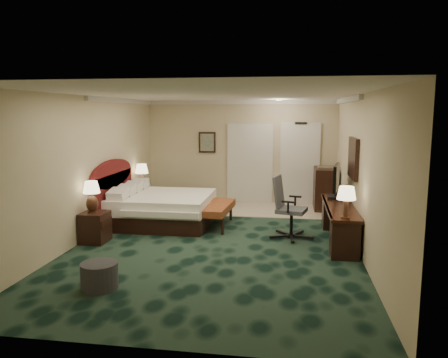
# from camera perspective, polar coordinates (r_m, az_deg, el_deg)

# --- Properties ---
(floor) EXTENTS (5.00, 7.50, 0.00)m
(floor) POSITION_cam_1_polar(r_m,az_deg,el_deg) (8.19, -0.85, -8.26)
(floor) COLOR black
(floor) RESTS_ON ground
(ceiling) EXTENTS (5.00, 7.50, 0.00)m
(ceiling) POSITION_cam_1_polar(r_m,az_deg,el_deg) (7.84, -0.90, 10.97)
(ceiling) COLOR silver
(ceiling) RESTS_ON wall_back
(wall_back) EXTENTS (5.00, 0.00, 2.70)m
(wall_back) POSITION_cam_1_polar(r_m,az_deg,el_deg) (11.60, 2.21, 3.54)
(wall_back) COLOR beige
(wall_back) RESTS_ON ground
(wall_front) EXTENTS (5.00, 0.00, 2.70)m
(wall_front) POSITION_cam_1_polar(r_m,az_deg,el_deg) (4.31, -9.22, -5.33)
(wall_front) COLOR beige
(wall_front) RESTS_ON ground
(wall_left) EXTENTS (0.00, 7.50, 2.70)m
(wall_left) POSITION_cam_1_polar(r_m,az_deg,el_deg) (8.68, -17.39, 1.42)
(wall_left) COLOR beige
(wall_left) RESTS_ON ground
(wall_right) EXTENTS (0.00, 7.50, 2.70)m
(wall_right) POSITION_cam_1_polar(r_m,az_deg,el_deg) (7.89, 17.34, 0.73)
(wall_right) COLOR beige
(wall_right) RESTS_ON ground
(crown_molding) EXTENTS (5.00, 7.50, 0.10)m
(crown_molding) POSITION_cam_1_polar(r_m,az_deg,el_deg) (7.84, -0.90, 10.60)
(crown_molding) COLOR silver
(crown_molding) RESTS_ON wall_back
(tile_patch) EXTENTS (3.20, 1.70, 0.01)m
(tile_patch) POSITION_cam_1_polar(r_m,az_deg,el_deg) (10.90, 6.38, -4.00)
(tile_patch) COLOR #C0AF98
(tile_patch) RESTS_ON ground
(headboard) EXTENTS (0.12, 2.00, 1.40)m
(headboard) POSITION_cam_1_polar(r_m,az_deg,el_deg) (9.65, -14.30, -1.67)
(headboard) COLOR #461317
(headboard) RESTS_ON ground
(entry_door) EXTENTS (1.02, 0.06, 2.18)m
(entry_door) POSITION_cam_1_polar(r_m,az_deg,el_deg) (11.53, 9.87, 1.89)
(entry_door) COLOR silver
(entry_door) RESTS_ON ground
(closet_doors) EXTENTS (1.20, 0.06, 2.10)m
(closet_doors) POSITION_cam_1_polar(r_m,az_deg,el_deg) (11.56, 3.41, 2.02)
(closet_doors) COLOR silver
(closet_doors) RESTS_ON ground
(wall_art) EXTENTS (0.45, 0.06, 0.55)m
(wall_art) POSITION_cam_1_polar(r_m,az_deg,el_deg) (11.68, -2.21, 4.80)
(wall_art) COLOR #50655C
(wall_art) RESTS_ON wall_back
(wall_mirror) EXTENTS (0.05, 0.95, 0.75)m
(wall_mirror) POSITION_cam_1_polar(r_m,az_deg,el_deg) (8.45, 16.53, 2.64)
(wall_mirror) COLOR white
(wall_mirror) RESTS_ON wall_right
(bed) EXTENTS (2.02, 1.88, 0.64)m
(bed) POSITION_cam_1_polar(r_m,az_deg,el_deg) (9.55, -7.90, -3.89)
(bed) COLOR white
(bed) RESTS_ON ground
(nightstand_near) EXTENTS (0.45, 0.52, 0.56)m
(nightstand_near) POSITION_cam_1_polar(r_m,az_deg,el_deg) (8.48, -16.51, -6.05)
(nightstand_near) COLOR black
(nightstand_near) RESTS_ON ground
(nightstand_far) EXTENTS (0.42, 0.48, 0.53)m
(nightstand_far) POSITION_cam_1_polar(r_m,az_deg,el_deg) (11.00, -10.44, -2.60)
(nightstand_far) COLOR black
(nightstand_far) RESTS_ON ground
(lamp_near) EXTENTS (0.36, 0.36, 0.58)m
(lamp_near) POSITION_cam_1_polar(r_m,az_deg,el_deg) (8.37, -16.89, -2.25)
(lamp_near) COLOR black
(lamp_near) RESTS_ON nightstand_near
(lamp_far) EXTENTS (0.41, 0.41, 0.61)m
(lamp_far) POSITION_cam_1_polar(r_m,az_deg,el_deg) (10.93, -10.68, 0.35)
(lamp_far) COLOR black
(lamp_far) RESTS_ON nightstand_far
(bed_bench) EXTENTS (0.58, 1.43, 0.48)m
(bed_bench) POSITION_cam_1_polar(r_m,az_deg,el_deg) (9.24, -0.81, -4.78)
(bed_bench) COLOR maroon
(bed_bench) RESTS_ON ground
(ottoman) EXTENTS (0.56, 0.56, 0.36)m
(ottoman) POSITION_cam_1_polar(r_m,az_deg,el_deg) (6.34, -15.97, -12.05)
(ottoman) COLOR #303132
(ottoman) RESTS_ON ground
(desk) EXTENTS (0.51, 2.36, 0.68)m
(desk) POSITION_cam_1_polar(r_m,az_deg,el_deg) (8.46, 14.76, -5.61)
(desk) COLOR black
(desk) RESTS_ON ground
(tv) EXTENTS (0.22, 0.88, 0.68)m
(tv) POSITION_cam_1_polar(r_m,az_deg,el_deg) (9.01, 14.45, -0.31)
(tv) COLOR black
(tv) RESTS_ON desk
(desk_lamp) EXTENTS (0.38, 0.38, 0.54)m
(desk_lamp) POSITION_cam_1_polar(r_m,az_deg,el_deg) (7.34, 15.67, -2.94)
(desk_lamp) COLOR black
(desk_lamp) RESTS_ON desk
(desk_chair) EXTENTS (0.83, 0.80, 1.19)m
(desk_chair) POSITION_cam_1_polar(r_m,az_deg,el_deg) (8.42, 8.83, -3.70)
(desk_chair) COLOR #3F4048
(desk_chair) RESTS_ON ground
(minibar) EXTENTS (0.54, 0.98, 1.03)m
(minibar) POSITION_cam_1_polar(r_m,az_deg,el_deg) (11.12, 13.08, -1.23)
(minibar) COLOR black
(minibar) RESTS_ON ground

